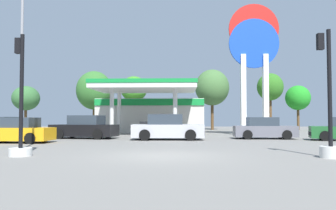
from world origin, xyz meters
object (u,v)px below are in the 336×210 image
object	(u,v)px
car_2	(264,129)
tree_3	(212,88)
car_5	(85,128)
tree_0	(26,98)
traffic_signal_1	(329,124)
car_4	(17,131)
tree_5	(298,98)
car_3	(168,128)
traffic_signal_0	(21,123)
car_0	(2,128)
tree_1	(94,90)
station_pole_sign	(254,53)
tree_2	(134,89)
corner_streetlamp	(20,42)
tree_4	(270,87)

from	to	relation	value
car_2	tree_3	xyz separation A→B (m)	(-1.72, 17.78, 4.42)
car_5	tree_0	distance (m)	19.02
car_2	traffic_signal_1	distance (m)	10.85
car_4	tree_5	size ratio (longest dim) A/B	0.76
car_3	car_5	bearing A→B (deg)	168.35
car_3	tree_5	size ratio (longest dim) A/B	0.86
car_4	traffic_signal_0	world-z (taller)	traffic_signal_0
car_0	tree_5	world-z (taller)	tree_5
tree_1	tree_3	size ratio (longest dim) A/B	0.95
car_2	car_4	bearing A→B (deg)	-164.19
car_4	traffic_signal_1	bearing A→B (deg)	-25.23
car_5	tree_5	bearing A→B (deg)	40.91
car_0	tree_1	xyz separation A→B (m)	(2.31, 15.77, 3.96)
car_0	car_3	bearing A→B (deg)	-7.13
station_pole_sign	tree_0	size ratio (longest dim) A/B	2.10
tree_2	corner_streetlamp	size ratio (longest dim) A/B	0.79
station_pole_sign	tree_5	size ratio (longest dim) A/B	2.02
traffic_signal_0	tree_4	world-z (taller)	tree_4
car_0	traffic_signal_1	distance (m)	20.61
car_5	car_3	bearing A→B (deg)	-11.65
tree_5	car_5	bearing A→B (deg)	-139.09
car_0	tree_5	bearing A→B (deg)	33.52
tree_1	car_5	bearing A→B (deg)	-77.48
car_3	traffic_signal_0	distance (m)	10.61
tree_1	car_4	bearing A→B (deg)	-87.37
tree_3	car_5	bearing A→B (deg)	-119.96
car_4	tree_5	bearing A→B (deg)	43.35
car_5	corner_streetlamp	distance (m)	9.21
car_0	tree_3	distance (m)	24.28
car_2	car_3	world-z (taller)	car_3
car_3	tree_5	bearing A→B (deg)	51.91
car_5	tree_3	xyz separation A→B (m)	(10.29, 17.85, 4.36)
tree_1	corner_streetlamp	size ratio (longest dim) A/B	0.87
tree_5	corner_streetlamp	distance (m)	33.35
traffic_signal_0	tree_0	xyz separation A→B (m)	(-11.89, 25.65, 2.46)
station_pole_sign	traffic_signal_1	world-z (taller)	station_pole_sign
car_0	car_2	bearing A→B (deg)	-0.65
car_4	tree_0	world-z (taller)	tree_0
car_3	traffic_signal_0	bearing A→B (deg)	-117.74
traffic_signal_0	tree_2	bearing A→B (deg)	89.16
tree_2	traffic_signal_1	bearing A→B (deg)	-68.70
car_0	tree_1	bearing A→B (deg)	81.68
tree_5	tree_2	bearing A→B (deg)	-175.13
car_0	tree_3	bearing A→B (deg)	47.40
traffic_signal_1	corner_streetlamp	world-z (taller)	corner_streetlamp
car_3	traffic_signal_0	xyz separation A→B (m)	(-4.94, -9.39, 0.46)
tree_2	traffic_signal_0	bearing A→B (deg)	-90.84
traffic_signal_0	traffic_signal_1	size ratio (longest dim) A/B	1.00
corner_streetlamp	tree_3	bearing A→B (deg)	67.59
tree_2	tree_4	distance (m)	15.59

